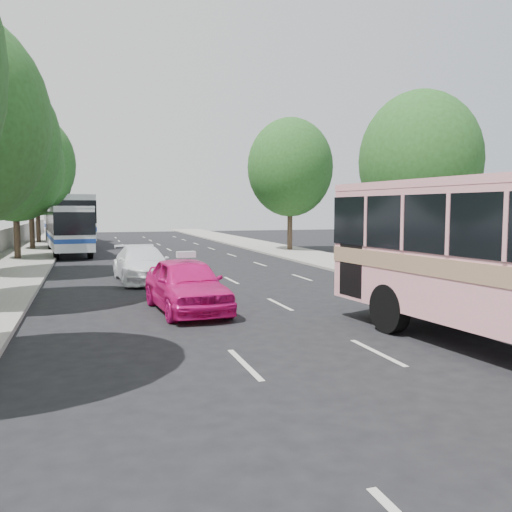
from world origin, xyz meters
name	(u,v)px	position (x,y,z in m)	size (l,w,h in m)	color
ground	(297,335)	(0.00, 0.00, 0.00)	(120.00, 120.00, 0.00)	black
sidewalk_left	(16,263)	(-8.50, 20.00, 0.07)	(4.00, 90.00, 0.15)	#9E998E
sidewalk_right	(305,255)	(8.50, 20.00, 0.06)	(4.00, 90.00, 0.12)	#9E998E
tree_left_d	(15,162)	(-8.52, 21.94, 5.63)	(5.52, 5.52, 8.60)	#38281E
tree_left_e	(31,160)	(-8.42, 29.94, 6.43)	(6.30, 6.30, 9.82)	#38281E
tree_left_f	(37,173)	(-8.62, 37.94, 6.00)	(5.88, 5.88, 9.16)	#38281E
tree_right_near	(423,156)	(8.78, 7.94, 5.20)	(5.10, 5.10, 7.95)	#38281E
tree_right_far	(292,164)	(9.08, 23.94, 6.12)	(6.00, 6.00, 9.35)	#38281E
pink_taxi	(186,284)	(-2.00, 3.79, 0.79)	(1.87, 4.66, 1.59)	#DC1378
white_pickup	(142,264)	(-2.59, 10.80, 0.72)	(2.03, 4.99, 1.45)	white
tour_coach_front	(68,225)	(-5.93, 25.86, 1.91)	(3.36, 10.77, 3.17)	silver
tour_coach_rear	(67,215)	(-6.30, 36.60, 2.45)	(4.58, 13.88, 4.08)	white
taxi_roof_sign	(186,254)	(-2.00, 3.79, 1.68)	(0.55, 0.18, 0.18)	silver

